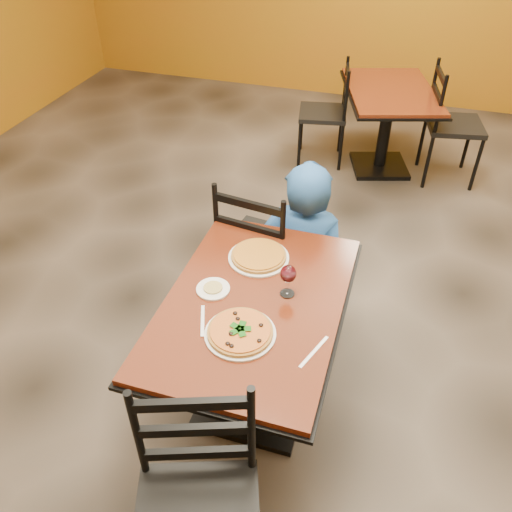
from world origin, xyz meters
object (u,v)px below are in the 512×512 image
(pizza_far, at_px, (259,255))
(side_plate, at_px, (213,289))
(diner, at_px, (304,243))
(plate_far, at_px, (259,258))
(chair_second_left, at_px, (322,114))
(chair_second_right, at_px, (455,126))
(pizza_main, at_px, (240,331))
(wine_glass, at_px, (288,279))
(table_main, at_px, (254,330))
(chair_main_far, at_px, (263,246))
(table_second, at_px, (388,112))
(plate_main, at_px, (240,334))

(pizza_far, distance_m, side_plate, 0.32)
(diner, distance_m, plate_far, 0.54)
(chair_second_left, relative_size, diner, 0.86)
(chair_second_right, relative_size, pizza_main, 3.50)
(pizza_far, height_order, wine_glass, wine_glass)
(pizza_main, height_order, side_plate, pizza_main)
(table_main, height_order, chair_second_left, chair_second_left)
(chair_main_far, height_order, pizza_far, chair_main_far)
(pizza_main, bearing_deg, pizza_far, 98.29)
(diner, xyz_separation_m, pizza_far, (-0.14, -0.48, 0.23))
(table_main, bearing_deg, chair_second_left, 94.67)
(pizza_main, xyz_separation_m, side_plate, (-0.21, 0.23, -0.02))
(table_second, xyz_separation_m, plate_main, (-0.34, -3.05, 0.21))
(table_main, distance_m, pizza_main, 0.31)
(chair_main_far, height_order, chair_second_right, chair_second_right)
(chair_second_left, height_order, diner, diner)
(table_main, xyz_separation_m, diner, (0.07, 0.78, -0.02))
(chair_second_right, bearing_deg, plate_main, 152.97)
(chair_second_right, distance_m, plate_far, 2.72)
(chair_second_right, xyz_separation_m, pizza_main, (-0.91, -3.05, 0.27))
(table_second, height_order, plate_main, plate_main)
(diner, relative_size, pizza_main, 3.78)
(side_plate, relative_size, wine_glass, 0.89)
(plate_main, bearing_deg, chair_main_far, 100.51)
(table_second, relative_size, pizza_far, 4.48)
(diner, bearing_deg, wine_glass, 97.14)
(chair_second_right, height_order, plate_main, chair_second_right)
(chair_main_far, xyz_separation_m, plate_far, (0.10, -0.43, 0.26))
(table_second, height_order, plate_far, plate_far)
(table_second, bearing_deg, plate_far, -99.28)
(table_second, xyz_separation_m, wine_glass, (-0.21, -2.74, 0.29))
(table_second, bearing_deg, side_plate, -101.05)
(table_second, distance_m, wine_glass, 2.76)
(table_main, height_order, chair_second_right, chair_second_right)
(chair_second_left, bearing_deg, side_plate, -10.01)
(plate_main, bearing_deg, side_plate, 132.38)
(pizza_far, bearing_deg, pizza_main, -81.71)
(table_main, bearing_deg, chair_main_far, 103.08)
(chair_second_left, relative_size, plate_main, 2.96)
(table_second, height_order, pizza_main, pizza_main)
(chair_second_left, distance_m, side_plate, 2.83)
(table_main, relative_size, pizza_far, 4.39)
(table_second, height_order, pizza_far, pizza_far)
(table_second, bearing_deg, chair_second_left, -180.00)
(diner, bearing_deg, chair_second_left, -80.19)
(table_second, relative_size, chair_main_far, 1.28)
(plate_far, distance_m, side_plate, 0.32)
(chair_main_far, distance_m, diner, 0.25)
(chair_second_right, bearing_deg, pizza_main, 152.97)
(side_plate, bearing_deg, pizza_far, 64.69)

